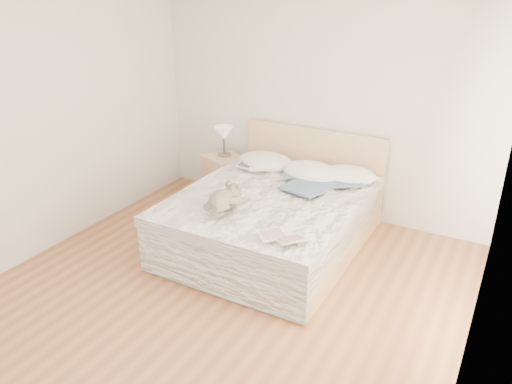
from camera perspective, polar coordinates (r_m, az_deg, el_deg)
floor at (r=4.42m, az=-5.21°, el=-12.55°), size 4.00×4.50×0.00m
wall_back at (r=5.71m, az=7.17°, el=10.71°), size 4.00×0.02×2.70m
wall_left at (r=5.16m, az=-24.72°, el=7.40°), size 0.02×4.50×2.70m
wall_right at (r=3.18m, az=25.31°, el=-1.94°), size 0.02×4.50×2.70m
window at (r=3.42m, az=25.88°, el=1.52°), size 0.02×1.30×1.10m
bed at (r=5.14m, az=2.08°, el=-2.95°), size 1.72×2.14×1.00m
nightstand at (r=6.23m, az=-3.57°, el=1.64°), size 0.57×0.55×0.56m
table_lamp at (r=6.10m, az=-3.70°, el=6.54°), size 0.29×0.29×0.37m
pillow_left at (r=5.72m, az=1.11°, el=3.51°), size 0.68×0.48×0.20m
pillow_middle at (r=5.44m, az=6.32°, el=2.27°), size 0.73×0.56×0.20m
pillow_right at (r=5.41m, az=10.44°, el=1.92°), size 0.67×0.52×0.18m
blouse at (r=5.14m, az=6.31°, el=0.87°), size 0.77×0.80×0.03m
photo_book at (r=5.59m, az=-0.41°, el=2.92°), size 0.39×0.31×0.03m
childrens_book at (r=4.09m, az=2.96°, el=-5.26°), size 0.40×0.39×0.02m
teddy_bear at (r=4.59m, az=-4.02°, el=-1.63°), size 0.28×0.38×0.20m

